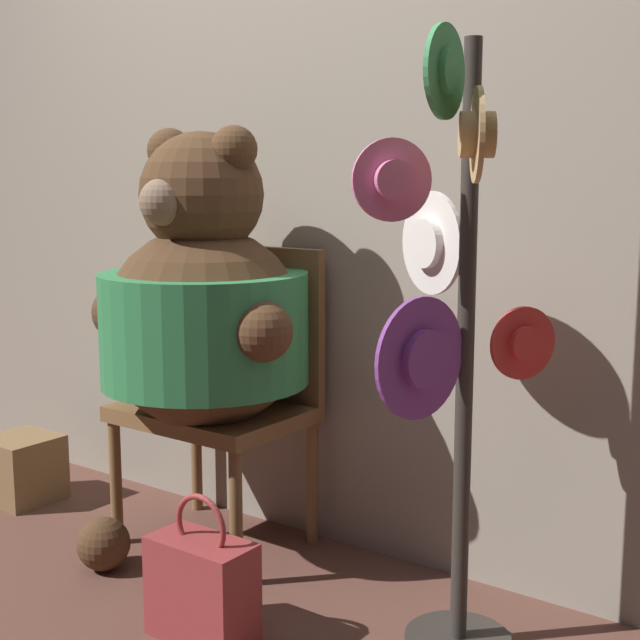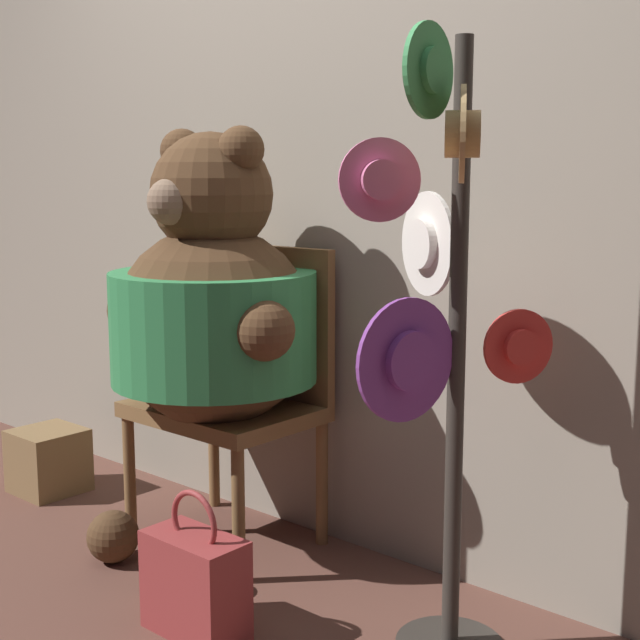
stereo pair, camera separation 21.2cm
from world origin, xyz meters
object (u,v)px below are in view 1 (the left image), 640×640
object	(u,v)px
teddy_bear	(202,314)
hat_display_rack	(450,320)
chair	(229,382)
handbag_on_ground	(202,587)

from	to	relation	value
teddy_bear	hat_display_rack	xyz separation A→B (m)	(0.90, -0.07, 0.08)
teddy_bear	chair	bearing A→B (deg)	102.41
chair	handbag_on_ground	bearing A→B (deg)	-54.53
chair	teddy_bear	distance (m)	0.30
handbag_on_ground	hat_display_rack	bearing A→B (deg)	31.82
chair	teddy_bear	bearing A→B (deg)	-77.59
handbag_on_ground	teddy_bear	bearing A→B (deg)	132.09
chair	handbag_on_ground	distance (m)	0.80
hat_display_rack	handbag_on_ground	size ratio (longest dim) A/B	3.86
teddy_bear	hat_display_rack	size ratio (longest dim) A/B	0.88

